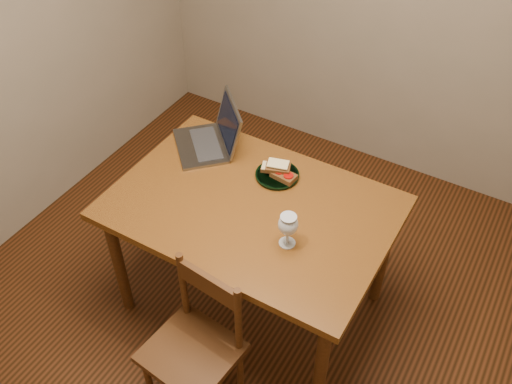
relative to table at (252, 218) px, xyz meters
The scene contains 9 objects.
floor 0.67m from the table, 45.84° to the right, with size 3.20×3.20×0.02m, color black.
table is the anchor object (origin of this frame).
chair 0.64m from the table, 83.96° to the right, with size 0.41×0.40×0.40m.
plate 0.25m from the table, 88.40° to the left, with size 0.22×0.22×0.02m, color black.
sandwich_cheese 0.27m from the table, 96.88° to the left, with size 0.10×0.06×0.03m, color #381E0C, non-canonical shape.
sandwich_tomato 0.26m from the table, 77.95° to the left, with size 0.12×0.07×0.04m, color #381E0C, non-canonical shape.
sandwich_top 0.28m from the table, 88.43° to the left, with size 0.12×0.07×0.04m, color #381E0C, non-canonical shape.
milk_glass 0.33m from the table, 26.44° to the right, with size 0.09×0.09×0.17m, color white, non-canonical shape.
laptop 0.51m from the table, 144.39° to the left, with size 0.46×0.46×0.25m.
Camera 1 is at (0.90, -1.54, 2.60)m, focal length 40.00 mm.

